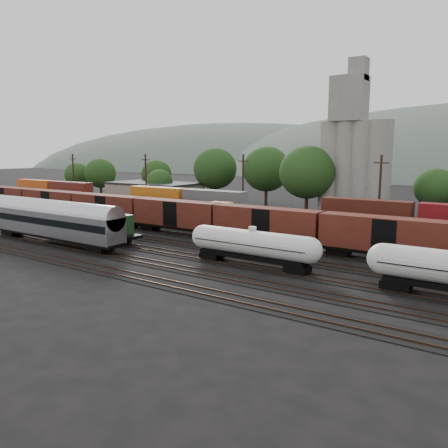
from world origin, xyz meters
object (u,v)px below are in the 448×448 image
Objects in this scene: tank_car_a at (252,244)px; orange_locomotive at (244,219)px; grain_silo at (353,158)px; passenger_coach at (51,219)px; green_locomotive at (89,222)px.

orange_locomotive is at bearing 124.48° from tank_car_a.
grain_silo is (-2.61, 41.00, 8.77)m from tank_car_a.
green_locomotive is at bearing 73.36° from passenger_coach.
passenger_coach is 0.88× the size of grain_silo.
tank_car_a is 0.62× the size of passenger_coach.
grain_silo reaches higher than tank_car_a.
grain_silo is at bearing 93.65° from tank_car_a.
green_locomotive is 0.65× the size of passenger_coach.
orange_locomotive reaches higher than green_locomotive.
green_locomotive is 0.57× the size of grain_silo.
tank_car_a is at bearing -86.35° from grain_silo.
passenger_coach reaches higher than orange_locomotive.
orange_locomotive is (16.61, 15.00, 0.03)m from green_locomotive.
green_locomotive is 5.32m from passenger_coach.
green_locomotive is at bearing 180.00° from tank_car_a.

